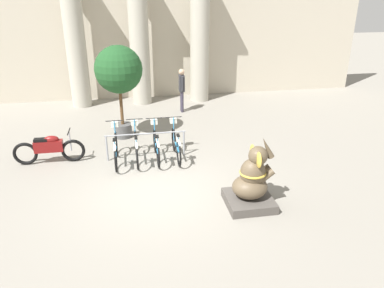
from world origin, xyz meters
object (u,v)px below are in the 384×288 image
(bicycle_0, at_px, (116,148))
(bicycle_1, at_px, (136,146))
(bicycle_3, at_px, (176,144))
(potted_tree, at_px, (119,72))
(elephant_statue, at_px, (252,183))
(motorcycle, at_px, (49,148))
(bicycle_2, at_px, (156,145))
(person_pedestrian, at_px, (182,86))

(bicycle_0, height_order, bicycle_1, same)
(bicycle_3, height_order, potted_tree, potted_tree)
(bicycle_1, relative_size, elephant_statue, 1.07)
(bicycle_0, bearing_deg, motorcycle, 171.30)
(bicycle_1, xyz_separation_m, elephant_statue, (2.45, -2.85, 0.14))
(bicycle_1, height_order, bicycle_3, same)
(motorcycle, height_order, potted_tree, potted_tree)
(bicycle_3, relative_size, elephant_statue, 1.07)
(bicycle_3, xyz_separation_m, elephant_statue, (1.32, -2.84, 0.14))
(bicycle_2, relative_size, motorcycle, 0.92)
(potted_tree, bearing_deg, person_pedestrian, 45.44)
(bicycle_2, distance_m, bicycle_3, 0.57)
(bicycle_3, distance_m, motorcycle, 3.54)
(bicycle_2, relative_size, bicycle_3, 1.00)
(bicycle_0, height_order, person_pedestrian, person_pedestrian)
(elephant_statue, bearing_deg, potted_tree, 120.66)
(bicycle_1, relative_size, motorcycle, 0.92)
(bicycle_1, distance_m, bicycle_2, 0.57)
(bicycle_1, xyz_separation_m, motorcycle, (-2.39, 0.24, 0.02))
(potted_tree, bearing_deg, bicycle_0, -95.99)
(bicycle_1, distance_m, potted_tree, 2.59)
(bicycle_1, xyz_separation_m, bicycle_3, (1.14, -0.01, 0.00))
(bicycle_0, xyz_separation_m, bicycle_3, (1.70, 0.03, 0.00))
(bicycle_3, bearing_deg, bicycle_1, 179.36)
(elephant_statue, relative_size, motorcycle, 0.86)
(bicycle_2, xyz_separation_m, bicycle_3, (0.57, -0.00, 0.00))
(bicycle_2, height_order, potted_tree, potted_tree)
(bicycle_0, relative_size, person_pedestrian, 1.05)
(bicycle_1, distance_m, motorcycle, 2.40)
(bicycle_2, xyz_separation_m, motorcycle, (-2.96, 0.25, 0.02))
(bicycle_3, distance_m, elephant_statue, 3.13)
(motorcycle, bearing_deg, person_pedestrian, 42.77)
(person_pedestrian, bearing_deg, potted_tree, -134.56)
(bicycle_0, distance_m, elephant_statue, 4.13)
(bicycle_1, height_order, person_pedestrian, person_pedestrian)
(bicycle_0, distance_m, bicycle_1, 0.57)
(person_pedestrian, relative_size, potted_tree, 0.57)
(bicycle_2, xyz_separation_m, elephant_statue, (1.88, -2.84, 0.14))
(bicycle_2, bearing_deg, potted_tree, 116.02)
(motorcycle, distance_m, person_pedestrian, 5.95)
(motorcycle, bearing_deg, elephant_statue, -32.53)
(bicycle_0, bearing_deg, bicycle_2, 1.60)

